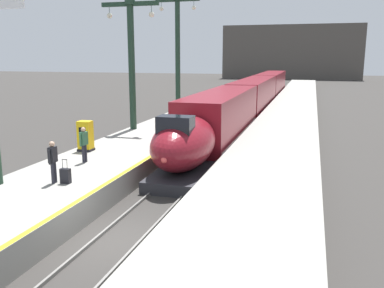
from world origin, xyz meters
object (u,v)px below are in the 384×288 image
(passenger_near_edge, at_px, (53,159))
(rolling_suitcase, at_px, (66,176))
(highspeed_train_main, at_px, (253,96))
(ticket_machine_yellow, at_px, (85,137))
(station_column_mid, at_px, (131,53))
(passenger_mid_platform, at_px, (84,142))
(station_column_far, at_px, (178,45))

(passenger_near_edge, relative_size, rolling_suitcase, 1.72)
(passenger_near_edge, bearing_deg, rolling_suitcase, 11.03)
(highspeed_train_main, bearing_deg, ticket_machine_yellow, -102.92)
(station_column_mid, distance_m, ticket_machine_yellow, 8.27)
(highspeed_train_main, relative_size, rolling_suitcase, 57.07)
(highspeed_train_main, bearing_deg, rolling_suitcase, -96.43)
(passenger_near_edge, height_order, ticket_machine_yellow, passenger_near_edge)
(highspeed_train_main, distance_m, passenger_mid_platform, 26.75)
(station_column_mid, relative_size, station_column_far, 0.85)
(rolling_suitcase, bearing_deg, ticket_machine_yellow, 112.43)
(ticket_machine_yellow, bearing_deg, passenger_mid_platform, -61.12)
(station_column_mid, xyz_separation_m, rolling_suitcase, (2.57, -12.34, -4.88))
(station_column_mid, relative_size, rolling_suitcase, 8.69)
(passenger_mid_platform, bearing_deg, ticket_machine_yellow, 118.88)
(highspeed_train_main, height_order, station_column_far, station_column_far)
(passenger_mid_platform, xyz_separation_m, ticket_machine_yellow, (-1.21, 2.20, -0.25))
(highspeed_train_main, xyz_separation_m, station_column_mid, (-5.90, -17.23, 4.27))
(passenger_mid_platform, relative_size, ticket_machine_yellow, 1.06)
(rolling_suitcase, bearing_deg, highspeed_train_main, 83.57)
(station_column_mid, bearing_deg, ticket_machine_yellow, -87.13)
(station_column_far, relative_size, ticket_machine_yellow, 6.25)
(station_column_mid, height_order, passenger_near_edge, station_column_mid)
(station_column_mid, height_order, passenger_mid_platform, station_column_mid)
(station_column_far, bearing_deg, rolling_suitcase, -83.46)
(station_column_mid, xyz_separation_m, ticket_machine_yellow, (0.35, -6.97, -4.44))
(station_column_far, xyz_separation_m, passenger_near_edge, (2.11, -22.47, -4.97))
(station_column_mid, bearing_deg, passenger_mid_platform, -80.33)
(passenger_mid_platform, bearing_deg, station_column_far, 94.65)
(station_column_far, bearing_deg, passenger_near_edge, -84.64)
(passenger_mid_platform, relative_size, rolling_suitcase, 1.72)
(station_column_mid, xyz_separation_m, passenger_near_edge, (2.11, -12.43, -4.19))
(passenger_mid_platform, distance_m, ticket_machine_yellow, 2.52)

